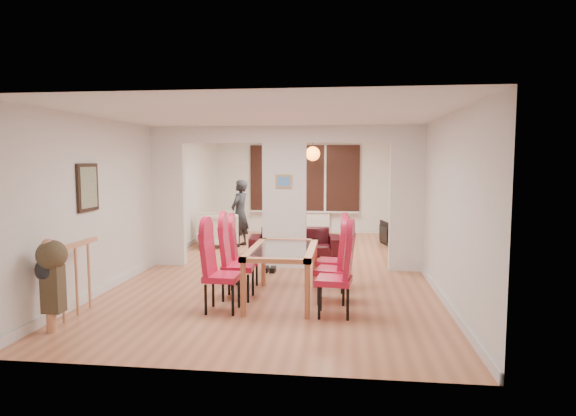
% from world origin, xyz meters
% --- Properties ---
extents(floor, '(5.00, 9.00, 0.01)m').
position_xyz_m(floor, '(0.00, 0.00, 0.00)').
color(floor, '#BE724C').
rests_on(floor, ground).
extents(room_walls, '(5.00, 9.00, 2.60)m').
position_xyz_m(room_walls, '(0.00, 0.00, 1.30)').
color(room_walls, silver).
rests_on(room_walls, floor).
extents(divider_wall, '(5.00, 0.18, 2.60)m').
position_xyz_m(divider_wall, '(0.00, 0.00, 1.30)').
color(divider_wall, white).
rests_on(divider_wall, floor).
extents(bay_window_blinds, '(3.00, 0.08, 1.80)m').
position_xyz_m(bay_window_blinds, '(0.00, 4.44, 1.50)').
color(bay_window_blinds, black).
rests_on(bay_window_blinds, room_walls).
extents(radiator, '(1.40, 0.08, 0.50)m').
position_xyz_m(radiator, '(0.00, 4.40, 0.30)').
color(radiator, white).
rests_on(radiator, floor).
extents(pendant_light, '(0.36, 0.36, 0.36)m').
position_xyz_m(pendant_light, '(0.30, 3.30, 2.15)').
color(pendant_light, orange).
rests_on(pendant_light, room_walls).
extents(stair_newel, '(0.40, 1.20, 1.10)m').
position_xyz_m(stair_newel, '(-2.25, -3.20, 0.55)').
color(stair_newel, tan).
rests_on(stair_newel, floor).
extents(wall_poster, '(0.04, 0.52, 0.67)m').
position_xyz_m(wall_poster, '(-2.47, -2.40, 1.60)').
color(wall_poster, gray).
rests_on(wall_poster, room_walls).
extents(pillar_photo, '(0.30, 0.03, 0.25)m').
position_xyz_m(pillar_photo, '(0.00, -0.10, 1.60)').
color(pillar_photo, '#4C8CD8').
rests_on(pillar_photo, divider_wall).
extents(dining_table, '(0.91, 1.62, 0.76)m').
position_xyz_m(dining_table, '(0.24, -2.13, 0.38)').
color(dining_table, '#B86A44').
rests_on(dining_table, floor).
extents(dining_chair_la, '(0.45, 0.45, 1.09)m').
position_xyz_m(dining_chair_la, '(-0.48, -2.71, 0.54)').
color(dining_chair_la, red).
rests_on(dining_chair_la, floor).
extents(dining_chair_lb, '(0.46, 0.46, 1.10)m').
position_xyz_m(dining_chair_lb, '(-0.40, -2.12, 0.55)').
color(dining_chair_lb, red).
rests_on(dining_chair_lb, floor).
extents(dining_chair_lc, '(0.45, 0.45, 1.02)m').
position_xyz_m(dining_chair_lc, '(-0.43, -1.54, 0.51)').
color(dining_chair_lc, red).
rests_on(dining_chair_lc, floor).
extents(dining_chair_ra, '(0.48, 0.48, 1.09)m').
position_xyz_m(dining_chair_ra, '(0.97, -2.72, 0.54)').
color(dining_chair_ra, red).
rests_on(dining_chair_ra, floor).
extents(dining_chair_rb, '(0.50, 0.50, 1.05)m').
position_xyz_m(dining_chair_rb, '(0.93, -2.13, 0.52)').
color(dining_chair_rb, red).
rests_on(dining_chair_rb, floor).
extents(dining_chair_rc, '(0.47, 0.47, 1.04)m').
position_xyz_m(dining_chair_rc, '(0.91, -1.52, 0.52)').
color(dining_chair_rc, red).
rests_on(dining_chair_rc, floor).
extents(sofa, '(1.96, 0.91, 0.56)m').
position_xyz_m(sofa, '(0.07, 1.23, 0.28)').
color(sofa, black).
rests_on(sofa, floor).
extents(armchair, '(1.14, 1.15, 0.79)m').
position_xyz_m(armchair, '(-1.85, 2.00, 0.39)').
color(armchair, '#F1DDCC').
rests_on(armchair, floor).
extents(person, '(0.64, 0.51, 1.54)m').
position_xyz_m(person, '(-1.30, 2.08, 0.77)').
color(person, black).
rests_on(person, floor).
extents(television, '(0.96, 0.35, 0.55)m').
position_xyz_m(television, '(2.00, 2.55, 0.27)').
color(television, black).
rests_on(television, floor).
extents(coffee_table, '(1.15, 0.66, 0.25)m').
position_xyz_m(coffee_table, '(0.29, 2.33, 0.13)').
color(coffee_table, '#351812').
rests_on(coffee_table, floor).
extents(bottle, '(0.07, 0.07, 0.28)m').
position_xyz_m(bottle, '(0.11, 2.31, 0.39)').
color(bottle, '#143F19').
rests_on(bottle, coffee_table).
extents(bowl, '(0.20, 0.20, 0.05)m').
position_xyz_m(bowl, '(0.21, 2.23, 0.28)').
color(bowl, '#351812').
rests_on(bowl, coffee_table).
extents(shoes, '(0.22, 0.24, 0.09)m').
position_xyz_m(shoes, '(-0.22, -0.43, 0.05)').
color(shoes, black).
rests_on(shoes, floor).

